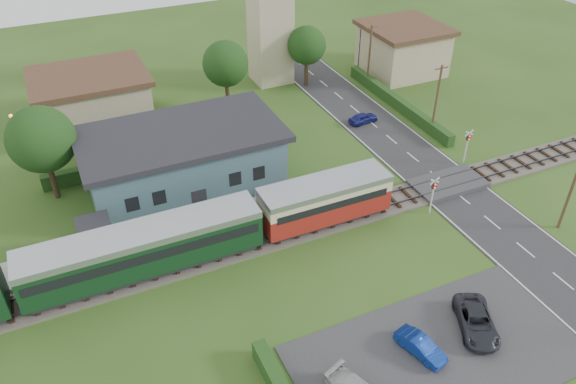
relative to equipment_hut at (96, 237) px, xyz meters
name	(u,v)px	position (x,y,z in m)	size (l,w,h in m)	color
ground	(356,231)	(18.00, -5.20, -1.75)	(120.00, 120.00, 0.00)	#2D4C19
railway_track	(343,215)	(18.00, -3.20, -1.64)	(76.00, 3.20, 0.49)	#4C443D
road	(463,198)	(28.00, -5.20, -1.72)	(6.00, 70.00, 0.05)	#28282B
car_park	(438,355)	(16.50, -17.20, -1.71)	(17.00, 9.00, 0.08)	#333335
crossing_deck	(448,184)	(28.00, -3.20, -1.52)	(6.20, 3.40, 0.45)	#333335
platform	(208,224)	(8.00, 0.00, -1.52)	(30.00, 3.00, 0.45)	gray
equipment_hut	(96,237)	(0.00, 0.00, 0.00)	(2.30, 2.30, 2.55)	#BDAD8B
station_building	(183,160)	(8.00, 5.79, 0.95)	(16.00, 9.00, 5.30)	#3C6577
train	(95,263)	(-0.51, -3.20, 0.43)	(43.20, 2.90, 3.40)	#232328
house_west	(93,100)	(3.00, 19.80, 1.04)	(10.80, 8.80, 5.50)	tan
house_east	(403,48)	(38.00, 18.80, 1.05)	(8.80, 8.80, 5.50)	tan
hedge_roadside	(397,102)	(32.20, 10.80, -1.15)	(0.80, 18.00, 1.20)	#193814
hedge_station	(172,155)	(8.00, 10.30, -1.10)	(22.00, 0.80, 1.30)	#193814
tree_a	(41,140)	(-2.00, 8.80, 3.63)	(5.20, 5.20, 8.00)	#332316
tree_b	(226,64)	(16.00, 17.80, 3.27)	(4.60, 4.60, 7.34)	#332316
tree_c	(307,46)	(26.00, 19.80, 2.91)	(4.20, 4.20, 6.78)	#332316
utility_pole_b	(572,188)	(32.20, -11.20, 1.88)	(1.40, 0.22, 7.00)	#473321
utility_pole_c	(437,99)	(32.20, 4.80, 1.88)	(1.40, 0.22, 7.00)	#473321
utility_pole_d	(369,55)	(32.20, 16.80, 1.88)	(1.40, 0.22, 7.00)	#473321
crossing_signal_near	(433,190)	(24.40, -5.61, 0.39)	(0.84, 0.28, 3.28)	silver
crossing_signal_far	(468,142)	(31.60, -0.81, 0.39)	(0.84, 0.28, 3.28)	silver
streetlamp_west	(17,136)	(-4.00, 14.80, 1.29)	(0.30, 0.30, 5.15)	#3F3F47
streetlamp_east	(360,43)	(34.00, 21.80, 1.29)	(0.30, 0.30, 5.15)	#3F3F47
car_on_road	(363,118)	(27.24, 9.35, -1.18)	(1.22, 3.02, 1.03)	navy
car_park_blue	(420,346)	(15.62, -16.59, -1.13)	(1.13, 3.24, 1.07)	navy
car_park_dark	(476,321)	(19.79, -16.49, -1.05)	(2.04, 4.43, 1.23)	#282A32
pedestrian_near	(291,196)	(14.63, -0.74, -0.43)	(0.63, 0.41, 1.73)	gray
pedestrian_far	(112,240)	(0.96, -0.21, -0.45)	(0.82, 0.64, 1.69)	gray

